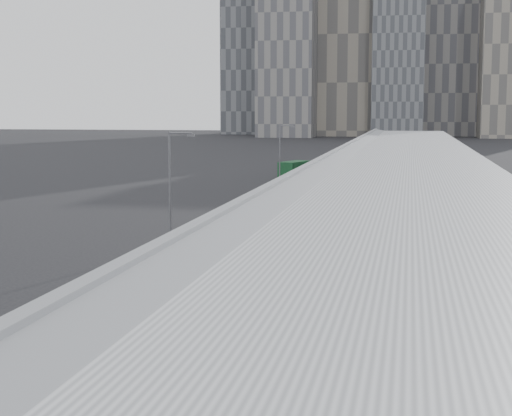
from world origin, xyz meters
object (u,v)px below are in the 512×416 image
(bus_1, at_px, (142,318))
(bus_5, at_px, (309,190))
(suv, at_px, (317,164))
(bus_7, at_px, (332,173))
(bus_4, at_px, (290,203))
(bus_3, at_px, (259,226))
(street_lamp_far, at_px, (281,152))
(shipping_container, at_px, (295,169))
(street_lamp_near, at_px, (172,182))
(bus_8, at_px, (342,164))
(bus_2, at_px, (202,267))
(bus_6, at_px, (321,179))

(bus_1, height_order, bus_5, bus_1)
(suv, bearing_deg, bus_7, -65.58)
(bus_5, bearing_deg, bus_4, -88.61)
(bus_3, bearing_deg, street_lamp_far, 98.04)
(bus_1, relative_size, street_lamp_far, 1.62)
(street_lamp_far, bearing_deg, shipping_container, 92.07)
(bus_3, distance_m, street_lamp_near, 7.72)
(bus_4, distance_m, shipping_container, 48.17)
(bus_4, height_order, bus_8, bus_8)
(bus_7, distance_m, shipping_container, 10.99)
(bus_1, height_order, bus_4, bus_1)
(bus_3, distance_m, bus_5, 27.57)
(bus_2, bearing_deg, bus_8, 91.82)
(street_lamp_far, bearing_deg, bus_8, 75.75)
(bus_1, distance_m, bus_3, 28.89)
(bus_1, bearing_deg, bus_6, 86.82)
(bus_4, xyz_separation_m, bus_8, (0.27, 54.84, 0.08))
(bus_2, distance_m, shipping_container, 79.24)
(bus_3, distance_m, suv, 82.07)
(suv, bearing_deg, bus_5, -70.66)
(bus_3, relative_size, suv, 2.08)
(bus_8, bearing_deg, bus_1, -94.66)
(bus_1, height_order, suv, bus_1)
(bus_7, height_order, shipping_container, bus_7)
(bus_5, height_order, shipping_container, bus_5)
(suv, bearing_deg, bus_6, -68.96)
(bus_7, distance_m, street_lamp_far, 10.92)
(bus_4, xyz_separation_m, suv, (-5.37, 67.83, -0.83))
(bus_1, bearing_deg, bus_8, 86.48)
(street_lamp_near, xyz_separation_m, street_lamp_far, (0.58, 47.66, -0.17))
(bus_2, relative_size, bus_3, 1.07)
(bus_1, height_order, street_lamp_near, street_lamp_near)
(bus_3, bearing_deg, street_lamp_near, -152.40)
(bus_4, bearing_deg, bus_7, 84.90)
(bus_1, xyz_separation_m, bus_8, (0.13, 97.81, 0.02))
(bus_1, bearing_deg, bus_4, 86.75)
(bus_1, relative_size, street_lamp_near, 1.57)
(bus_3, bearing_deg, bus_8, 90.45)
(bus_5, height_order, bus_8, bus_8)
(bus_3, bearing_deg, bus_5, 90.13)
(bus_7, relative_size, bus_8, 0.87)
(street_lamp_far, bearing_deg, suv, 89.19)
(bus_4, height_order, bus_7, bus_4)
(shipping_container, height_order, suv, shipping_container)
(bus_7, height_order, suv, bus_7)
(bus_6, bearing_deg, bus_3, -94.79)
(bus_1, bearing_deg, bus_2, 89.14)
(street_lamp_near, xyz_separation_m, shipping_container, (-0.04, 64.86, -3.85))
(street_lamp_near, bearing_deg, bus_1, -75.63)
(bus_8, xyz_separation_m, suv, (-5.65, 12.99, -0.91))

